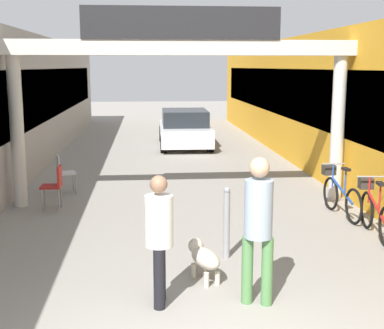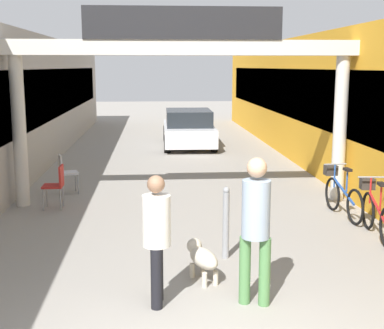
{
  "view_description": "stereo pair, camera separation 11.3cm",
  "coord_description": "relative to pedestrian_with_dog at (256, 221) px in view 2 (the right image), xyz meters",
  "views": [
    {
      "loc": [
        -0.73,
        -4.46,
        2.86
      ],
      "look_at": [
        0.0,
        4.0,
        1.3
      ],
      "focal_mm": 50.0,
      "sensor_mm": 36.0,
      "label": 1
    },
    {
      "loc": [
        -0.61,
        -4.47,
        2.86
      ],
      "look_at": [
        0.0,
        4.0,
        1.3
      ],
      "focal_mm": 50.0,
      "sensor_mm": 36.0,
      "label": 2
    }
  ],
  "objects": [
    {
      "name": "bicycle_red_third",
      "position": [
        2.55,
        2.5,
        -0.61
      ],
      "size": [
        0.46,
        1.69,
        0.98
      ],
      "color": "black",
      "rests_on": "ground_plane"
    },
    {
      "name": "bicycle_blue_farthest",
      "position": [
        2.41,
        3.77,
        -0.61
      ],
      "size": [
        0.46,
        1.69,
        0.98
      ],
      "color": "black",
      "rests_on": "ground_plane"
    },
    {
      "name": "pedestrian_companion",
      "position": [
        -1.18,
        0.08,
        -0.14
      ],
      "size": [
        0.36,
        0.39,
        1.61
      ],
      "color": "black",
      "rests_on": "ground_plane"
    },
    {
      "name": "cafe_chair_aluminium_farther",
      "position": [
        -3.22,
        6.05,
        -0.51
      ],
      "size": [
        0.5,
        0.5,
        0.89
      ],
      "color": "gray",
      "rests_on": "ground_plane"
    },
    {
      "name": "cafe_chair_red_nearer",
      "position": [
        -3.18,
        4.7,
        -0.51
      ],
      "size": [
        0.4,
        0.4,
        0.89
      ],
      "color": "gray",
      "rests_on": "ground_plane"
    },
    {
      "name": "parked_car_white",
      "position": [
        0.06,
        13.1,
        -0.41
      ],
      "size": [
        1.83,
        4.02,
        1.33
      ],
      "color": "silver",
      "rests_on": "ground_plane"
    },
    {
      "name": "dog_on_leash",
      "position": [
        -0.57,
        0.8,
        -0.73
      ],
      "size": [
        0.49,
        0.74,
        0.52
      ],
      "color": "beige",
      "rests_on": "ground_plane"
    },
    {
      "name": "storefront_right",
      "position": [
        4.51,
        9.42,
        0.81
      ],
      "size": [
        3.0,
        26.0,
        3.72
      ],
      "color": "gold",
      "rests_on": "ground_plane"
    },
    {
      "name": "arcade_sign_gateway",
      "position": [
        -0.59,
        4.99,
        1.78
      ],
      "size": [
        7.4,
        0.47,
        4.03
      ],
      "color": "beige",
      "rests_on": "ground_plane"
    },
    {
      "name": "pedestrian_with_dog",
      "position": [
        0.0,
        0.0,
        0.0
      ],
      "size": [
        0.43,
        0.43,
        1.82
      ],
      "color": "#4C7F47",
      "rests_on": "ground_plane"
    },
    {
      "name": "bollard_post_metal",
      "position": [
        -0.13,
        1.61,
        -0.49
      ],
      "size": [
        0.1,
        0.1,
        1.1
      ],
      "color": "gray",
      "rests_on": "ground_plane"
    }
  ]
}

